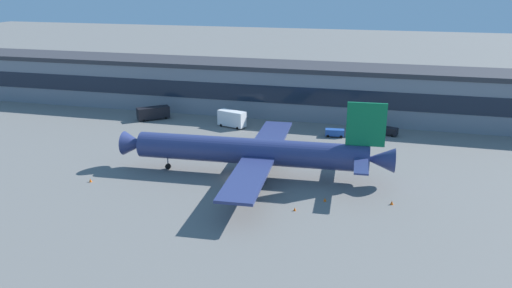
{
  "coord_description": "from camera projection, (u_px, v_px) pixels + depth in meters",
  "views": [
    {
      "loc": [
        25.9,
        -83.55,
        35.63
      ],
      "look_at": [
        2.2,
        6.2,
        5.0
      ],
      "focal_mm": 35.18,
      "sensor_mm": 36.0,
      "label": 1
    }
  ],
  "objects": [
    {
      "name": "traffic_cone_3",
      "position": [
        90.0,
        180.0,
        92.36
      ],
      "size": [
        0.54,
        0.54,
        0.67
      ],
      "primitive_type": "cone",
      "color": "#F2590C",
      "rests_on": "ground_plane"
    },
    {
      "name": "catering_truck",
      "position": [
        232.0,
        118.0,
        126.03
      ],
      "size": [
        7.65,
        4.69,
        4.15
      ],
      "color": "white",
      "rests_on": "ground_plane"
    },
    {
      "name": "airliner",
      "position": [
        255.0,
        152.0,
        93.96
      ],
      "size": [
        52.02,
        44.55,
        15.17
      ],
      "color": "navy",
      "rests_on": "ground_plane"
    },
    {
      "name": "belt_loader",
      "position": [
        385.0,
        130.0,
        120.2
      ],
      "size": [
        6.71,
        3.83,
        1.95
      ],
      "color": "black",
      "rests_on": "ground_plane"
    },
    {
      "name": "traffic_cone_1",
      "position": [
        392.0,
        203.0,
        83.1
      ],
      "size": [
        0.54,
        0.54,
        0.68
      ],
      "primitive_type": "cone",
      "color": "#F2590C",
      "rests_on": "ground_plane"
    },
    {
      "name": "terminal_building",
      "position": [
        288.0,
        89.0,
        137.25
      ],
      "size": [
        203.88,
        15.48,
        13.8
      ],
      "color": "gray",
      "rests_on": "ground_plane"
    },
    {
      "name": "traffic_cone_0",
      "position": [
        325.0,
        200.0,
        84.32
      ],
      "size": [
        0.51,
        0.51,
        0.64
      ],
      "primitive_type": "cone",
      "color": "#F2590C",
      "rests_on": "ground_plane"
    },
    {
      "name": "fuel_truck",
      "position": [
        153.0,
        113.0,
        133.02
      ],
      "size": [
        8.21,
        7.58,
        3.35
      ],
      "color": "black",
      "rests_on": "ground_plane"
    },
    {
      "name": "traffic_cone_2",
      "position": [
        295.0,
        209.0,
        80.9
      ],
      "size": [
        0.45,
        0.45,
        0.56
      ],
      "primitive_type": "cone",
      "color": "#F2590C",
      "rests_on": "ground_plane"
    },
    {
      "name": "ground_plane",
      "position": [
        236.0,
        178.0,
        94.16
      ],
      "size": [
        600.0,
        600.0,
        0.0
      ],
      "primitive_type": "plane",
      "color": "slate"
    },
    {
      "name": "follow_me_car",
      "position": [
        335.0,
        132.0,
        118.58
      ],
      "size": [
        4.58,
        2.41,
        1.85
      ],
      "color": "#2651A5",
      "rests_on": "ground_plane"
    }
  ]
}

